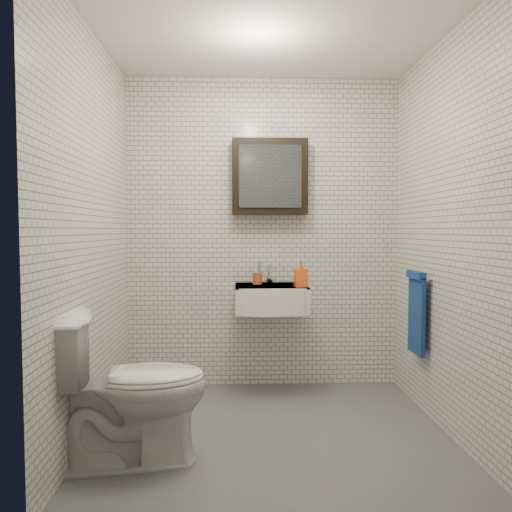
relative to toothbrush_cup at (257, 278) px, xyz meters
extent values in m
cube|color=#53565B|center=(0.05, -0.86, -0.90)|extent=(2.20, 2.00, 0.01)
cube|color=silver|center=(0.05, 0.14, 0.35)|extent=(2.20, 0.02, 2.50)
cube|color=silver|center=(0.05, -1.86, 0.35)|extent=(2.20, 0.02, 2.50)
cube|color=silver|center=(-1.05, -0.86, 0.35)|extent=(0.02, 2.00, 2.50)
cube|color=silver|center=(1.15, -0.86, 0.35)|extent=(0.02, 2.00, 2.50)
cube|color=white|center=(0.05, -0.86, 1.60)|extent=(2.20, 2.00, 0.02)
cube|color=white|center=(0.10, -0.08, -0.15)|extent=(0.55, 0.45, 0.20)
cylinder|color=silver|center=(0.10, -0.06, -0.06)|extent=(0.31, 0.31, 0.02)
cylinder|color=silver|center=(0.10, -0.06, -0.05)|extent=(0.04, 0.04, 0.01)
cube|color=white|center=(0.10, -0.08, -0.06)|extent=(0.55, 0.45, 0.01)
cylinder|color=silver|center=(0.10, 0.08, -0.02)|extent=(0.06, 0.06, 0.06)
cylinder|color=silver|center=(0.10, 0.08, 0.04)|extent=(0.03, 0.03, 0.08)
cylinder|color=silver|center=(0.10, 0.02, 0.07)|extent=(0.02, 0.12, 0.02)
cube|color=silver|center=(0.10, 0.11, 0.09)|extent=(0.02, 0.09, 0.01)
cube|color=black|center=(0.10, 0.07, 0.80)|extent=(0.60, 0.14, 0.60)
cube|color=#3F444C|center=(0.10, 0.00, 0.80)|extent=(0.49, 0.01, 0.49)
cylinder|color=silver|center=(1.11, -0.51, 0.05)|extent=(0.02, 0.30, 0.02)
cylinder|color=silver|center=(1.13, -0.38, 0.05)|extent=(0.04, 0.02, 0.02)
cylinder|color=silver|center=(1.13, -0.63, 0.05)|extent=(0.04, 0.02, 0.02)
cube|color=#1E4B89|center=(1.10, -0.51, -0.22)|extent=(0.03, 0.26, 0.54)
cube|color=#1E4B89|center=(1.09, -0.51, 0.06)|extent=(0.05, 0.26, 0.05)
cylinder|color=#AD4E2B|center=(0.00, 0.00, 0.00)|extent=(0.09, 0.09, 0.09)
cylinder|color=white|center=(-0.01, -0.01, 0.05)|extent=(0.02, 0.03, 0.17)
cylinder|color=#3E6CC9|center=(0.01, -0.01, 0.05)|extent=(0.01, 0.02, 0.16)
cylinder|color=white|center=(0.00, 0.01, 0.06)|extent=(0.02, 0.03, 0.18)
cylinder|color=#3E6CC9|center=(0.02, 0.01, 0.05)|extent=(0.02, 0.04, 0.16)
imported|color=#DA5916|center=(0.32, -0.22, 0.05)|extent=(0.10, 0.10, 0.20)
imported|color=white|center=(-0.75, -1.21, -0.48)|extent=(0.90, 0.60, 0.85)
camera|label=1|loc=(-0.16, -3.92, 0.38)|focal=35.00mm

